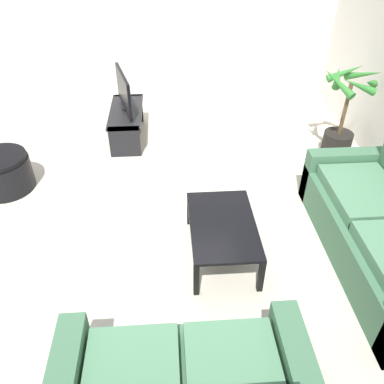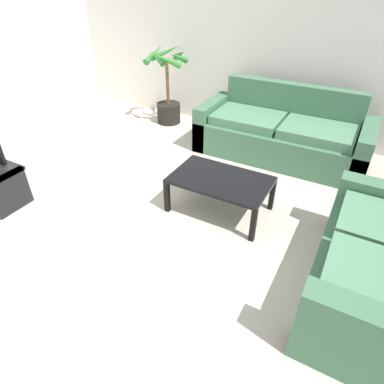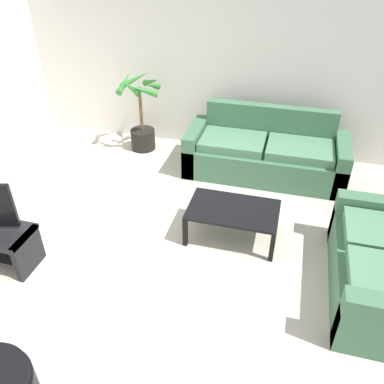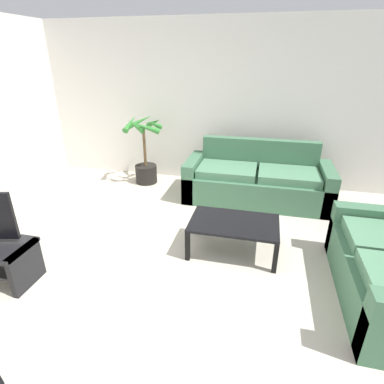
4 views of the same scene
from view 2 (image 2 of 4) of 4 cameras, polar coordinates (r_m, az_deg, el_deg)
ground_plane at (r=3.41m, az=-11.98°, el=-6.10°), size 6.60×6.60×0.00m
wall_back at (r=5.28m, az=9.04°, el=25.03°), size 6.00×0.06×2.70m
couch_main at (r=4.66m, az=15.15°, el=9.46°), size 2.21×0.90×0.90m
coffee_table at (r=3.39m, az=4.95°, el=1.65°), size 1.00×0.62×0.39m
potted_palm at (r=5.55m, az=-4.17°, el=16.63°), size 0.73×0.76×1.20m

